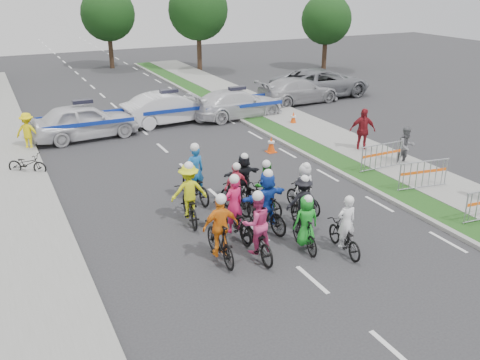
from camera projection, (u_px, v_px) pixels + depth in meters
name	position (u px, v px, depth m)	size (l,w,h in m)	color
ground	(312.00, 280.00, 13.42)	(90.00, 90.00, 0.00)	#28282B
curb_right	(355.00, 180.00, 19.67)	(0.20, 60.00, 0.12)	gray
grass_strip	(370.00, 178.00, 19.95)	(1.20, 60.00, 0.11)	#194315
sidewalk_right	(407.00, 170.00, 20.68)	(2.40, 60.00, 0.13)	gray
sidewalk_left	(18.00, 246.00, 14.95)	(3.00, 60.00, 0.13)	gray
rider_0	(345.00, 233.00, 14.55)	(0.78, 1.74, 1.72)	black
rider_1	(305.00, 228.00, 14.68)	(0.75, 1.63, 1.66)	black
rider_2	(256.00, 233.00, 14.25)	(0.83, 1.94, 1.97)	black
rider_3	(220.00, 235.00, 14.07)	(1.00, 1.88, 1.96)	black
rider_4	(302.00, 208.00, 15.83)	(1.06, 1.81, 1.76)	black
rider_5	(266.00, 205.00, 15.74)	(1.62, 1.93, 1.96)	black
rider_6	(233.00, 216.00, 15.42)	(1.02, 2.01, 1.96)	black
rider_7	(304.00, 193.00, 16.99)	(0.78, 1.68, 1.71)	black
rider_8	(265.00, 193.00, 16.96)	(0.89, 1.85, 1.81)	black
rider_9	(236.00, 193.00, 16.97)	(0.91, 1.69, 1.72)	black
rider_10	(189.00, 199.00, 16.30)	(1.18, 2.03, 1.99)	black
rider_11	(243.00, 180.00, 17.85)	(1.39, 1.66, 1.71)	black
rider_12	(195.00, 181.00, 17.90)	(0.85, 2.05, 2.04)	black
police_car_0	(85.00, 121.00, 24.59)	(1.95, 4.86, 1.66)	silver
police_car_1	(170.00, 108.00, 27.09)	(1.67, 4.80, 1.58)	silver
police_car_2	(237.00, 104.00, 28.26)	(2.07, 5.09, 1.48)	silver
civilian_sedan	(298.00, 91.00, 31.36)	(2.07, 5.10, 1.48)	#ADADB2
civilian_suv	(321.00, 83.00, 32.91)	(2.90, 6.28, 1.75)	gray
spectator_1	(406.00, 147.00, 21.07)	(0.77, 0.60, 1.59)	slate
spectator_2	(362.00, 131.00, 22.64)	(1.12, 0.47, 1.91)	maroon
marshal_hiviz	(28.00, 132.00, 22.97)	(1.06, 0.61, 1.65)	yellow
barrier_1	(423.00, 176.00, 18.69)	(2.00, 0.50, 1.12)	#A5A8AD
barrier_2	(381.00, 158.00, 20.55)	(2.00, 0.50, 1.12)	#A5A8AD
cone_0	(271.00, 145.00, 22.84)	(0.40, 0.40, 0.70)	#F24C0C
cone_1	(293.00, 119.00, 26.91)	(0.40, 0.40, 0.70)	#F24C0C
parked_bike	(27.00, 164.00, 20.34)	(0.54, 1.55, 0.81)	black
tree_1	(198.00, 10.00, 40.59)	(4.55, 4.55, 6.82)	#382619
tree_2	(326.00, 19.00, 41.16)	(3.85, 3.85, 5.77)	#382619
tree_4	(108.00, 14.00, 41.64)	(4.20, 4.20, 6.30)	#382619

